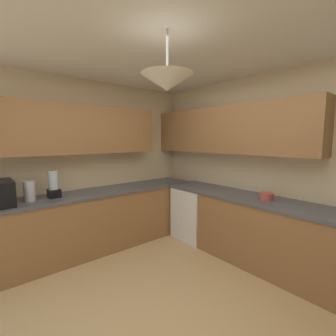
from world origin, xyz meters
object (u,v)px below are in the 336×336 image
Objects in this scene: dishwasher at (196,213)px; bowl at (266,196)px; blender_appliance at (54,185)px; kettle at (29,191)px.

bowl reaches higher than dishwasher.
bowl is 0.49× the size of blender_appliance.
dishwasher is 2.23m from blender_appliance.
bowl is at bearing 1.42° from dishwasher.
dishwasher is 4.82× the size of bowl.
bowl is 2.78m from blender_appliance.
blender_appliance is at bearing -132.19° from bowl.
bowl is at bearing 51.78° from kettle.
kettle is 2.99m from bowl.
kettle is at bearing -86.00° from blender_appliance.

